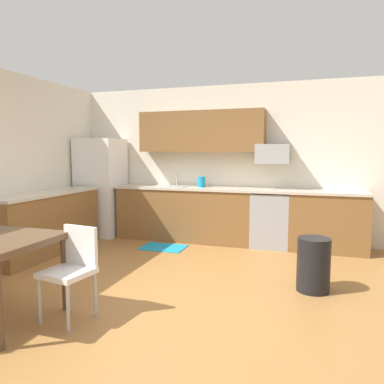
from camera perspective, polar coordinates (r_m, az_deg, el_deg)
name	(u,v)px	position (r m, az deg, el deg)	size (l,w,h in m)	color
ground_plane	(165,288)	(4.30, -4.26, -14.79)	(12.00, 12.00, 0.00)	#9E6B38
wall_back	(221,163)	(6.54, 4.48, 4.53)	(5.80, 0.10, 2.70)	silver
cabinet_run_back	(185,214)	(6.45, -1.15, -3.51)	(2.38, 0.60, 0.90)	brown
cabinet_run_back_right	(328,222)	(6.11, 20.45, -4.45)	(1.17, 0.60, 0.90)	brown
cabinet_run_left	(45,224)	(6.01, -22.04, -4.68)	(0.60, 2.00, 0.90)	brown
countertop_back	(216,189)	(6.23, 3.69, 0.49)	(4.80, 0.64, 0.04)	beige
countertop_left	(43,194)	(5.95, -22.22, -0.23)	(0.64, 2.00, 0.04)	beige
upper_cabinets_back	(201,132)	(6.42, 1.41, 9.43)	(2.20, 0.34, 0.70)	brown
refrigerator	(101,187)	(7.02, -13.98, 0.75)	(0.76, 0.70, 1.79)	white
oven_range	(271,219)	(6.13, 12.18, -4.11)	(0.60, 0.60, 0.91)	#999BA0
microwave	(273,154)	(6.14, 12.50, 5.82)	(0.54, 0.36, 0.32)	#9EA0A5
sink_basin	(173,190)	(6.47, -2.94, 0.35)	(0.48, 0.40, 0.14)	#A5A8AD
sink_faucet	(177,180)	(6.62, -2.39, 1.88)	(0.02, 0.02, 0.24)	#B2B5BA
chair_near_table	(73,265)	(3.61, -18.15, -10.74)	(0.46, 0.46, 0.85)	white
trash_bin	(313,265)	(4.34, 18.45, -10.70)	(0.36, 0.36, 0.60)	black
floor_mat	(163,247)	(6.00, -4.49, -8.61)	(0.70, 0.50, 0.01)	#198CBF
kettle	(201,182)	(6.34, 1.47, 1.51)	(0.14, 0.14, 0.20)	#198CBF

